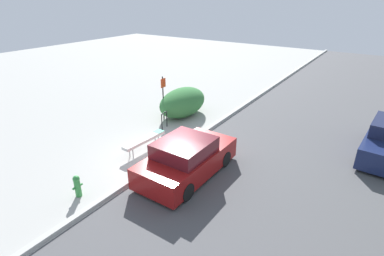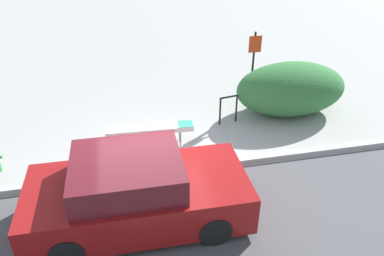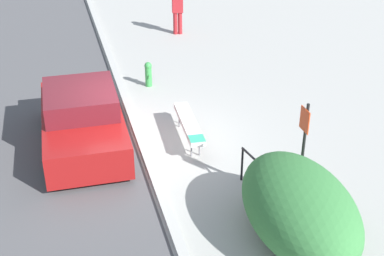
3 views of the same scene
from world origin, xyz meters
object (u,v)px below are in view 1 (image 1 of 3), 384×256
(sign_post, at_px, (163,94))
(fire_hydrant, at_px, (77,185))
(bench, at_px, (144,140))
(parked_car_near, at_px, (187,159))
(bike_rack, at_px, (164,119))

(sign_post, xyz_separation_m, fire_hydrant, (-6.69, -1.79, -0.98))
(bench, distance_m, parked_car_near, 2.58)
(bike_rack, height_order, sign_post, sign_post)
(bike_rack, xyz_separation_m, sign_post, (0.90, 0.75, 0.88))
(bike_rack, distance_m, fire_hydrant, 5.88)
(bench, height_order, parked_car_near, parked_car_near)
(bench, distance_m, bike_rack, 2.34)
(fire_hydrant, distance_m, parked_car_near, 3.75)
(bench, height_order, bike_rack, bike_rack)
(sign_post, bearing_deg, bike_rack, -140.46)
(bike_rack, distance_m, sign_post, 1.47)
(bench, xyz_separation_m, parked_car_near, (-0.53, -2.52, 0.17))
(sign_post, distance_m, parked_car_near, 5.46)
(sign_post, height_order, fire_hydrant, sign_post)
(fire_hydrant, height_order, parked_car_near, parked_car_near)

